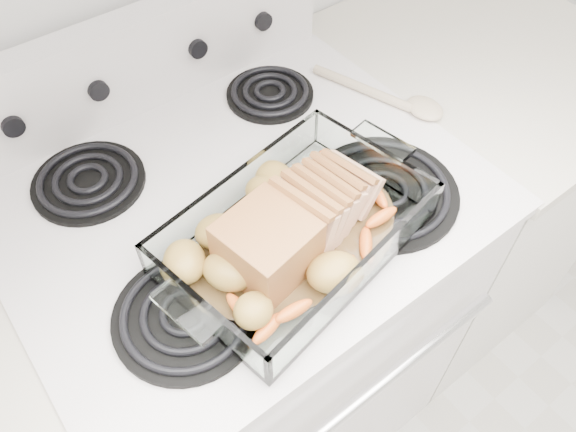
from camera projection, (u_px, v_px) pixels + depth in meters
electric_range at (249, 318)px, 1.30m from camera, size 0.78×0.70×1.12m
counter_right at (446, 192)px, 1.56m from camera, size 0.58×0.68×0.93m
baking_dish at (296, 236)px, 0.85m from camera, size 0.38×0.25×0.07m
pork_roast at (288, 228)px, 0.81m from camera, size 0.27×0.12×0.10m
roast_vegetables at (278, 217)px, 0.86m from camera, size 0.39×0.21×0.05m
wooden_spoon at (397, 99)px, 1.07m from camera, size 0.13×0.26×0.02m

